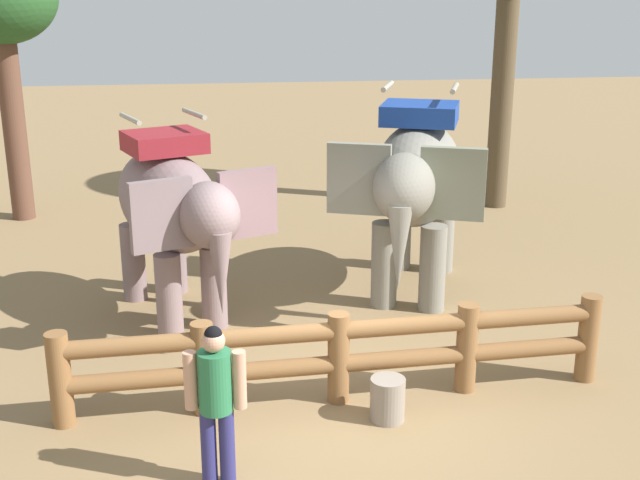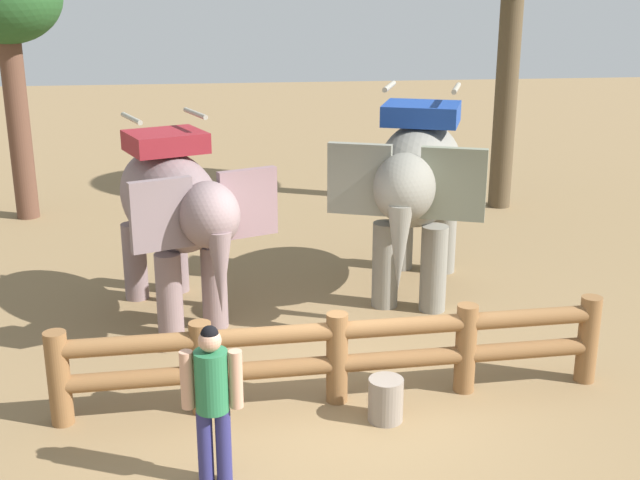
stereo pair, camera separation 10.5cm
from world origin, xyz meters
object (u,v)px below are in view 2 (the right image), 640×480
Objects in this scene: elephant_center at (417,181)px; tourist_woman_in_black at (212,394)px; elephant_near_left at (174,207)px; tree_back_center at (5,6)px; log_fence at (337,352)px; feed_bucket at (386,400)px.

elephant_center is 5.51m from tourist_woman_in_black.
elephant_near_left is 6.81m from tree_back_center.
log_fence is 3.72m from elephant_center.
elephant_near_left reaches higher than feed_bucket.
tourist_woman_in_black is 10.71m from tree_back_center.
elephant_near_left is 3.49m from elephant_center.
tourist_woman_in_black is (0.49, -4.07, -0.66)m from elephant_near_left.
tree_back_center is at bearing 143.18° from elephant_center.
tree_back_center reaches higher than elephant_center.
feed_bucket is (5.49, -8.61, -3.80)m from tree_back_center.
elephant_center is at bearing 8.44° from elephant_near_left.
elephant_center reaches higher than log_fence.
elephant_center reaches higher than tourist_woman_in_black.
tourist_woman_in_black is at bearing -68.90° from tree_back_center.
feed_bucket is at bearing -53.68° from elephant_near_left.
log_fence is 3.37m from elephant_near_left.
elephant_near_left is at bearing 96.92° from tourist_woman_in_black.
elephant_near_left is 4.11m from feed_bucket.
feed_bucket is (2.30, -3.13, -1.35)m from elephant_near_left.
tree_back_center is (-3.69, 9.56, 3.12)m from tourist_woman_in_black.
tree_back_center is 10.90m from feed_bucket.
elephant_near_left is at bearing 126.32° from feed_bucket.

